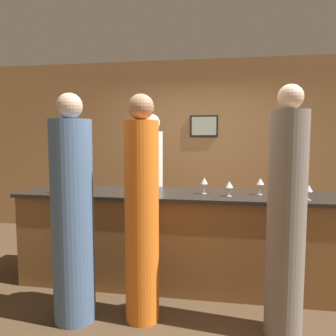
% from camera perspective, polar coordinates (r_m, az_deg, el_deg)
% --- Properties ---
extents(ground_plane, '(14.00, 14.00, 0.00)m').
position_cam_1_polar(ground_plane, '(3.75, 3.43, -19.45)').
color(ground_plane, '#4C3823').
extents(back_wall, '(8.00, 0.08, 2.80)m').
position_cam_1_polar(back_wall, '(5.35, 5.71, 3.53)').
color(back_wall, '#A37547').
rests_on(back_wall, ground_plane).
extents(bar_counter, '(3.60, 0.75, 0.99)m').
position_cam_1_polar(bar_counter, '(3.57, 3.48, -12.19)').
color(bar_counter, brown).
rests_on(bar_counter, ground_plane).
extents(bartender, '(0.30, 0.30, 1.88)m').
position_cam_1_polar(bartender, '(4.39, -2.87, -3.53)').
color(bartender, silver).
rests_on(bartender, ground_plane).
extents(guest_0, '(0.29, 0.29, 1.98)m').
position_cam_1_polar(guest_0, '(2.73, 19.89, -8.59)').
color(guest_0, gray).
rests_on(guest_0, ground_plane).
extents(guest_1, '(0.29, 0.29, 1.93)m').
position_cam_1_polar(guest_1, '(2.80, -4.59, -8.18)').
color(guest_1, orange).
rests_on(guest_1, ground_plane).
extents(guest_2, '(0.35, 0.35, 1.94)m').
position_cam_1_polar(guest_2, '(2.91, -16.28, -8.17)').
color(guest_2, '#4C6B93').
rests_on(guest_2, ground_plane).
extents(wine_bottle_0, '(0.07, 0.07, 0.27)m').
position_cam_1_polar(wine_bottle_0, '(3.77, 22.45, -2.28)').
color(wine_bottle_0, black).
rests_on(wine_bottle_0, bar_counter).
extents(wine_bottle_1, '(0.08, 0.08, 0.31)m').
position_cam_1_polar(wine_bottle_1, '(3.57, -17.75, -2.25)').
color(wine_bottle_1, black).
rests_on(wine_bottle_1, bar_counter).
extents(ice_bucket, '(0.17, 0.17, 0.20)m').
position_cam_1_polar(ice_bucket, '(3.92, -14.47, -1.84)').
color(ice_bucket, silver).
rests_on(ice_bucket, bar_counter).
extents(wine_glass_0, '(0.08, 0.08, 0.15)m').
position_cam_1_polar(wine_glass_0, '(3.29, 10.62, -2.90)').
color(wine_glass_0, silver).
rests_on(wine_glass_0, bar_counter).
extents(wine_glass_1, '(0.08, 0.08, 0.17)m').
position_cam_1_polar(wine_glass_1, '(3.46, 15.78, -2.34)').
color(wine_glass_1, silver).
rests_on(wine_glass_1, bar_counter).
extents(wine_glass_2, '(0.08, 0.08, 0.14)m').
position_cam_1_polar(wine_glass_2, '(3.31, 23.30, -3.33)').
color(wine_glass_2, silver).
rests_on(wine_glass_2, bar_counter).
extents(wine_glass_3, '(0.07, 0.07, 0.17)m').
position_cam_1_polar(wine_glass_3, '(3.40, 6.32, -2.32)').
color(wine_glass_3, silver).
rests_on(wine_glass_3, bar_counter).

